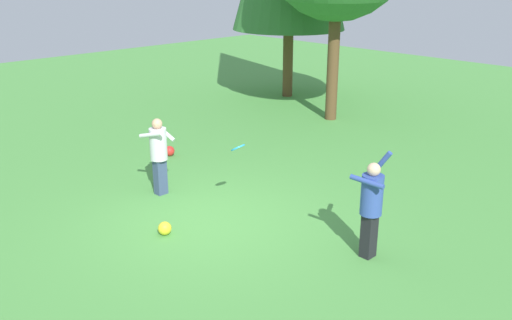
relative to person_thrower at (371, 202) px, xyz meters
name	(u,v)px	position (x,y,z in m)	size (l,w,h in m)	color
ground_plane	(213,221)	(-2.68, -0.95, -0.94)	(40.00, 40.00, 0.00)	#4C9342
person_thrower	(371,202)	(0.00, 0.00, 0.00)	(0.56, 0.54, 1.74)	black
person_catcher	(159,150)	(-4.40, -0.86, -0.01)	(0.64, 0.61, 1.57)	#38476B
frisbee	(238,148)	(-2.64, -0.35, 0.34)	(0.29, 0.31, 0.16)	#2393D1
ball_yellow	(165,228)	(-2.87, -1.86, -0.82)	(0.23, 0.23, 0.23)	yellow
ball_red	(169,151)	(-6.20, 0.66, -0.81)	(0.25, 0.25, 0.25)	red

